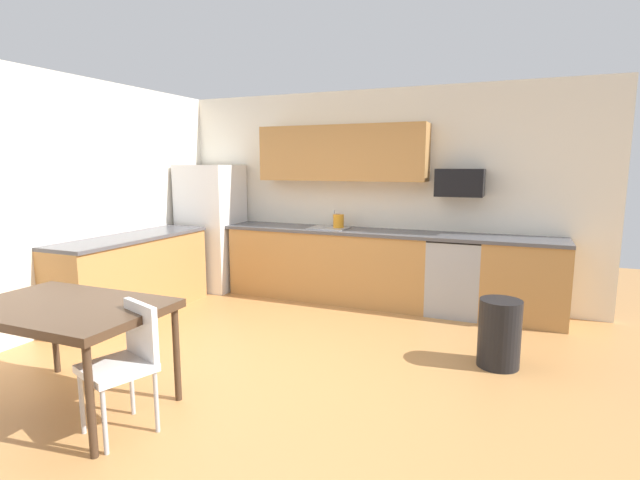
% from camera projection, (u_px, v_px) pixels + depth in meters
% --- Properties ---
extents(ground_plane, '(12.00, 12.00, 0.00)m').
position_uv_depth(ground_plane, '(275.00, 372.00, 4.08)').
color(ground_plane, '#B77F47').
extents(wall_back, '(5.80, 0.10, 2.70)m').
position_uv_depth(wall_back, '(368.00, 196.00, 6.29)').
color(wall_back, silver).
rests_on(wall_back, ground).
extents(wall_left, '(0.10, 5.80, 2.70)m').
position_uv_depth(wall_left, '(43.00, 205.00, 4.88)').
color(wall_left, silver).
rests_on(wall_left, ground).
extents(cabinet_run_back, '(2.64, 0.60, 0.90)m').
position_uv_depth(cabinet_run_back, '(328.00, 265.00, 6.27)').
color(cabinet_run_back, '#AD7A42').
rests_on(cabinet_run_back, ground).
extents(cabinet_run_back_right, '(0.91, 0.60, 0.90)m').
position_uv_depth(cabinet_run_back_right, '(524.00, 282.00, 5.37)').
color(cabinet_run_back_right, '#AD7A42').
rests_on(cabinet_run_back_right, ground).
extents(cabinet_run_left, '(0.60, 2.00, 0.90)m').
position_uv_depth(cabinet_run_left, '(133.00, 277.00, 5.62)').
color(cabinet_run_left, '#AD7A42').
rests_on(cabinet_run_left, ground).
extents(countertop_back, '(4.80, 0.64, 0.04)m').
position_uv_depth(countertop_back, '(360.00, 231.00, 6.04)').
color(countertop_back, '#4C4C51').
rests_on(countertop_back, cabinet_run_back).
extents(countertop_left, '(0.64, 2.00, 0.04)m').
position_uv_depth(countertop_left, '(131.00, 237.00, 5.54)').
color(countertop_left, '#4C4C51').
rests_on(countertop_left, cabinet_run_left).
extents(upper_cabinets_back, '(2.20, 0.34, 0.70)m').
position_uv_depth(upper_cabinets_back, '(341.00, 153.00, 6.12)').
color(upper_cabinets_back, '#AD7A42').
extents(refrigerator, '(0.76, 0.70, 1.75)m').
position_uv_depth(refrigerator, '(212.00, 227.00, 6.80)').
color(refrigerator, white).
rests_on(refrigerator, ground).
extents(oven_range, '(0.60, 0.60, 0.91)m').
position_uv_depth(oven_range, '(455.00, 276.00, 5.66)').
color(oven_range, '#999BA0').
rests_on(oven_range, ground).
extents(microwave, '(0.54, 0.36, 0.32)m').
position_uv_depth(microwave, '(460.00, 183.00, 5.58)').
color(microwave, black).
extents(sink_basin, '(0.48, 0.40, 0.14)m').
position_uv_depth(sink_basin, '(329.00, 233.00, 6.20)').
color(sink_basin, '#A5A8AD').
rests_on(sink_basin, countertop_back).
extents(sink_faucet, '(0.02, 0.02, 0.24)m').
position_uv_depth(sink_faucet, '(334.00, 219.00, 6.34)').
color(sink_faucet, '#B2B5BA').
rests_on(sink_faucet, countertop_back).
extents(dining_table, '(1.40, 0.90, 0.78)m').
position_uv_depth(dining_table, '(65.00, 313.00, 3.39)').
color(dining_table, '#422D1E').
rests_on(dining_table, ground).
extents(chair_near_table, '(0.51, 0.51, 0.85)m').
position_uv_depth(chair_near_table, '(127.00, 357.00, 3.14)').
color(chair_near_table, white).
rests_on(chair_near_table, ground).
extents(trash_bin, '(0.36, 0.36, 0.60)m').
position_uv_depth(trash_bin, '(499.00, 333.00, 4.17)').
color(trash_bin, black).
rests_on(trash_bin, ground).
extents(kettle, '(0.14, 0.14, 0.20)m').
position_uv_depth(kettle, '(338.00, 222.00, 6.18)').
color(kettle, orange).
rests_on(kettle, countertop_back).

